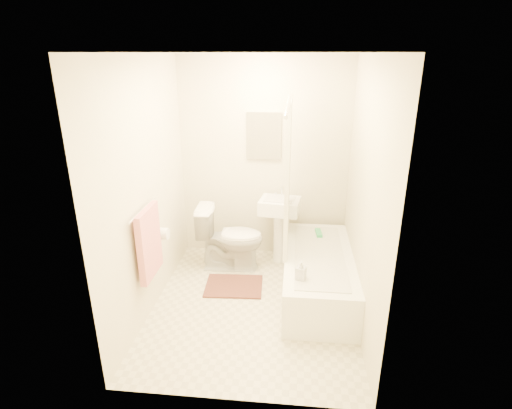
# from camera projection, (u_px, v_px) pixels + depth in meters

# --- Properties ---
(floor) EXTENTS (2.40, 2.40, 0.00)m
(floor) POSITION_uv_depth(u_px,v_px,m) (254.00, 305.00, 4.06)
(floor) COLOR beige
(floor) RESTS_ON ground
(ceiling) EXTENTS (2.40, 2.40, 0.00)m
(ceiling) POSITION_uv_depth(u_px,v_px,m) (253.00, 53.00, 3.21)
(ceiling) COLOR white
(ceiling) RESTS_ON ground
(wall_back) EXTENTS (2.00, 0.02, 2.40)m
(wall_back) POSITION_uv_depth(u_px,v_px,m) (264.00, 161.00, 4.75)
(wall_back) COLOR beige
(wall_back) RESTS_ON ground
(wall_left) EXTENTS (0.02, 2.40, 2.40)m
(wall_left) POSITION_uv_depth(u_px,v_px,m) (147.00, 190.00, 3.73)
(wall_left) COLOR beige
(wall_left) RESTS_ON ground
(wall_right) EXTENTS (0.02, 2.40, 2.40)m
(wall_right) POSITION_uv_depth(u_px,v_px,m) (365.00, 197.00, 3.54)
(wall_right) COLOR beige
(wall_right) RESTS_ON ground
(mirror) EXTENTS (0.40, 0.03, 0.55)m
(mirror) POSITION_uv_depth(u_px,v_px,m) (264.00, 136.00, 4.63)
(mirror) COLOR white
(mirror) RESTS_ON wall_back
(curtain_rod) EXTENTS (0.03, 1.70, 0.03)m
(curtain_rod) POSITION_uv_depth(u_px,v_px,m) (289.00, 103.00, 3.42)
(curtain_rod) COLOR silver
(curtain_rod) RESTS_ON wall_back
(shower_curtain) EXTENTS (0.04, 0.80, 1.55)m
(shower_curtain) POSITION_uv_depth(u_px,v_px,m) (288.00, 177.00, 4.06)
(shower_curtain) COLOR silver
(shower_curtain) RESTS_ON curtain_rod
(towel_bar) EXTENTS (0.02, 0.60, 0.02)m
(towel_bar) POSITION_uv_depth(u_px,v_px,m) (142.00, 210.00, 3.53)
(towel_bar) COLOR silver
(towel_bar) RESTS_ON wall_left
(towel) EXTENTS (0.06, 0.45, 0.66)m
(towel) POSITION_uv_depth(u_px,v_px,m) (149.00, 243.00, 3.64)
(towel) COLOR #CC7266
(towel) RESTS_ON towel_bar
(toilet_paper) EXTENTS (0.11, 0.12, 0.12)m
(toilet_paper) POSITION_uv_depth(u_px,v_px,m) (163.00, 234.00, 4.01)
(toilet_paper) COLOR white
(toilet_paper) RESTS_ON wall_left
(toilet) EXTENTS (0.78, 0.46, 0.75)m
(toilet) POSITION_uv_depth(u_px,v_px,m) (230.00, 238.00, 4.66)
(toilet) COLOR silver
(toilet) RESTS_ON floor
(sink) EXTENTS (0.50, 0.42, 0.89)m
(sink) POSITION_uv_depth(u_px,v_px,m) (279.00, 228.00, 4.77)
(sink) COLOR white
(sink) RESTS_ON floor
(bathtub) EXTENTS (0.70, 1.60, 0.45)m
(bathtub) POSITION_uv_depth(u_px,v_px,m) (318.00, 274.00, 4.20)
(bathtub) COLOR white
(bathtub) RESTS_ON floor
(bath_mat) EXTENTS (0.64, 0.49, 0.02)m
(bath_mat) POSITION_uv_depth(u_px,v_px,m) (234.00, 286.00, 4.37)
(bath_mat) COLOR #532B1F
(bath_mat) RESTS_ON floor
(soap_bottle) EXTENTS (0.11, 0.11, 0.19)m
(soap_bottle) POSITION_uv_depth(u_px,v_px,m) (301.00, 271.00, 3.63)
(soap_bottle) COLOR silver
(soap_bottle) RESTS_ON bathtub
(scrub_brush) EXTENTS (0.08, 0.21, 0.04)m
(scrub_brush) POSITION_uv_depth(u_px,v_px,m) (319.00, 233.00, 4.57)
(scrub_brush) COLOR #35B460
(scrub_brush) RESTS_ON bathtub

